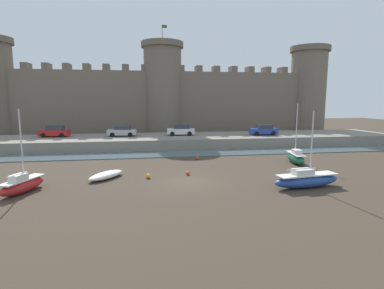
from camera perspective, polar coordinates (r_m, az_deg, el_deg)
name	(u,v)px	position (r m, az deg, el deg)	size (l,w,h in m)	color
ground_plane	(189,182)	(24.94, -0.63, -7.19)	(160.00, 160.00, 0.00)	#423528
water_channel	(173,154)	(37.64, -3.57, -1.79)	(80.00, 4.50, 0.10)	slate
quay_road	(169,141)	(44.67, -4.48, 0.71)	(69.19, 10.00, 1.49)	gray
castle	(163,96)	(55.80, -5.53, 9.16)	(64.74, 7.55, 20.00)	#706354
sailboat_foreground_right	(296,157)	(34.09, 19.16, -2.31)	(1.90, 4.29, 6.39)	#1E6B47
rowboat_midflat_centre	(106,175)	(27.05, -16.03, -5.61)	(3.40, 3.84, 0.59)	silver
sailboat_midflat_right	(22,185)	(25.32, -29.59, -6.66)	(2.60, 4.18, 6.11)	red
sailboat_near_channel_left	(306,180)	(24.98, 20.96, -6.27)	(5.72, 2.12, 5.93)	#234793
mooring_buoy_near_channel	(197,158)	(34.27, 1.04, -2.57)	(0.36, 0.36, 0.36)	#E04C1E
mooring_buoy_near_shore	(188,173)	(27.27, -0.83, -5.43)	(0.38, 0.38, 0.38)	#E04C1E
mooring_buoy_off_centre	(148,176)	(26.37, -8.34, -5.96)	(0.41, 0.41, 0.41)	orange
car_quay_east	(181,130)	(45.20, -2.11, 2.77)	(4.22, 2.12, 1.62)	silver
car_quay_centre_west	(264,130)	(46.73, 13.48, 2.72)	(4.22, 2.12, 1.62)	#263F99
car_quay_west	(55,131)	(47.51, -24.71, 2.27)	(4.22, 2.12, 1.62)	red
car_quay_centre_east	(122,131)	(45.14, -13.14, 2.54)	(4.22, 2.12, 1.62)	#B2B5B7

